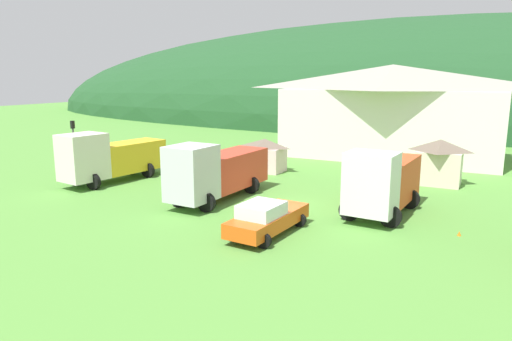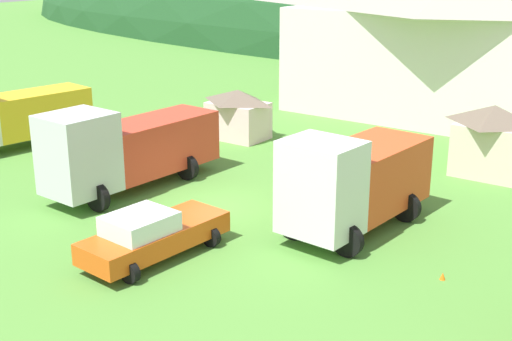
{
  "view_description": "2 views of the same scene",
  "coord_description": "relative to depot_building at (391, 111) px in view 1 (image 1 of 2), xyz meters",
  "views": [
    {
      "loc": [
        10.61,
        -24.06,
        7.48
      ],
      "look_at": [
        -1.94,
        0.27,
        1.89
      ],
      "focal_mm": 32.72,
      "sensor_mm": 36.0,
      "label": 1
    },
    {
      "loc": [
        16.0,
        -19.55,
        9.59
      ],
      "look_at": [
        1.83,
        0.1,
        1.78
      ],
      "focal_mm": 48.37,
      "sensor_mm": 36.0,
      "label": 2
    }
  ],
  "objects": [
    {
      "name": "heavy_rig_striped",
      "position": [
        -15.54,
        -19.42,
        -2.51
      ],
      "size": [
        3.69,
        8.16,
        3.67
      ],
      "rotation": [
        0.0,
        0.0,
        -1.71
      ],
      "color": "silver",
      "rests_on": "ground"
    },
    {
      "name": "ground_plane",
      "position": [
        -1.98,
        -19.47,
        -4.36
      ],
      "size": [
        200.0,
        200.0,
        0.0
      ],
      "primitive_type": "plane",
      "color": "#518C38"
    },
    {
      "name": "traffic_light_west",
      "position": [
        -18.16,
        -20.09,
        -1.71
      ],
      "size": [
        0.2,
        0.32,
        4.33
      ],
      "color": "#4C4C51",
      "rests_on": "ground"
    },
    {
      "name": "play_shed_cream",
      "position": [
        5.36,
        -9.32,
        -2.73
      ],
      "size": [
        3.14,
        2.68,
        3.16
      ],
      "color": "beige",
      "rests_on": "ground"
    },
    {
      "name": "traffic_cone_mid_row",
      "position": [
        7.55,
        -20.35,
        -4.36
      ],
      "size": [
        0.36,
        0.36,
        0.47
      ],
      "primitive_type": "cone",
      "color": "orange",
      "rests_on": "ground"
    },
    {
      "name": "traffic_cone_near_pickup",
      "position": [
        0.49,
        -15.45,
        -4.36
      ],
      "size": [
        0.36,
        0.36,
        0.65
      ],
      "primitive_type": "cone",
      "color": "orange",
      "rests_on": "ground"
    },
    {
      "name": "forested_hill_backdrop",
      "position": [
        -1.98,
        42.0,
        -4.36
      ],
      "size": [
        163.37,
        60.0,
        33.95
      ],
      "primitive_type": "ellipsoid",
      "color": "#1E4723",
      "rests_on": "ground"
    },
    {
      "name": "service_pickup_orange",
      "position": [
        -0.68,
        -24.38,
        -3.53
      ],
      "size": [
        2.56,
        5.29,
        1.66
      ],
      "rotation": [
        0.0,
        0.0,
        -1.65
      ],
      "color": "#DA5215",
      "rests_on": "ground"
    },
    {
      "name": "depot_building",
      "position": [
        0.0,
        0.0,
        0.0
      ],
      "size": [
        20.4,
        8.76,
        8.45
      ],
      "color": "white",
      "rests_on": "ground"
    },
    {
      "name": "tow_truck_silver",
      "position": [
        -6.19,
        -20.16,
        -2.52
      ],
      "size": [
        3.33,
        8.18,
        3.67
      ],
      "rotation": [
        0.0,
        0.0,
        -1.62
      ],
      "color": "silver",
      "rests_on": "ground"
    },
    {
      "name": "heavy_rig_white",
      "position": [
        3.42,
        -18.52,
        -2.47
      ],
      "size": [
        3.54,
        6.71,
        3.71
      ],
      "rotation": [
        0.0,
        0.0,
        -1.64
      ],
      "color": "white",
      "rests_on": "ground"
    },
    {
      "name": "play_shed_pink",
      "position": [
        -7.43,
        -10.9,
        -3.02
      ],
      "size": [
        3.18,
        2.28,
        2.6
      ],
      "color": "beige",
      "rests_on": "ground"
    }
  ]
}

